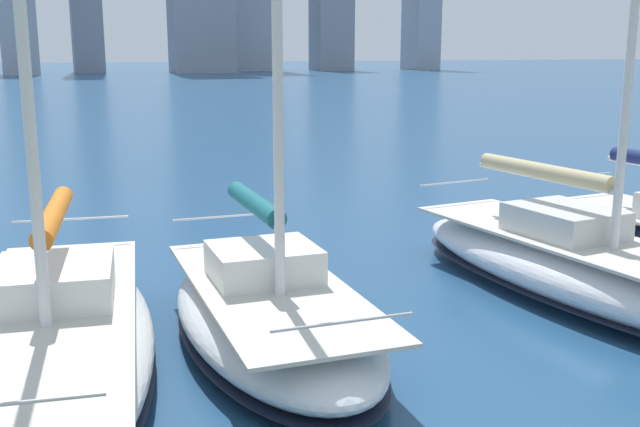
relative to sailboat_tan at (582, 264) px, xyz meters
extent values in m
cube|color=gray|center=(-54.37, -154.26, 13.95)|extent=(8.32, 8.16, 29.27)
cylinder|color=silver|center=(-2.81, -3.65, 1.01)|extent=(2.08, 0.26, 0.04)
ellipsoid|color=white|center=(0.00, 0.04, -0.13)|extent=(3.80, 9.43, 1.12)
ellipsoid|color=black|center=(0.00, 0.04, -0.44)|extent=(3.82, 9.48, 0.10)
cube|color=beige|center=(0.00, 0.04, 0.46)|extent=(3.18, 8.28, 0.06)
cube|color=silver|center=(0.06, -0.51, 0.76)|extent=(1.86, 2.20, 0.55)
cylinder|color=silver|center=(0.15, -1.19, 1.54)|extent=(0.59, 3.84, 0.12)
cylinder|color=#C6B284|center=(0.15, -1.19, 1.66)|extent=(0.75, 3.56, 0.32)
cylinder|color=silver|center=(0.50, -4.06, 0.98)|extent=(2.02, 0.29, 0.04)
ellipsoid|color=silver|center=(6.37, 0.26, -0.19)|extent=(2.89, 6.88, 0.99)
ellipsoid|color=black|center=(6.37, 0.26, -0.46)|extent=(2.90, 6.92, 0.10)
cube|color=beige|center=(6.37, 0.26, 0.34)|extent=(2.37, 6.06, 0.06)
cube|color=silver|center=(6.36, -0.15, 0.64)|extent=(1.71, 1.52, 0.55)
cylinder|color=silver|center=(6.37, 0.78, 4.56)|extent=(0.16, 0.16, 8.39)
cylinder|color=silver|center=(6.36, -0.66, 1.42)|extent=(0.14, 2.88, 0.12)
cylinder|color=#19606B|center=(6.36, -0.66, 1.54)|extent=(0.34, 2.65, 0.32)
cylinder|color=silver|center=(6.39, 3.42, 0.86)|extent=(1.85, 0.05, 0.04)
cylinder|color=silver|center=(6.35, -2.82, 0.86)|extent=(2.13, 0.05, 0.04)
ellipsoid|color=white|center=(9.71, 0.30, -0.19)|extent=(3.88, 9.06, 0.99)
ellipsoid|color=black|center=(9.71, 0.30, -0.46)|extent=(3.90, 9.11, 0.10)
cube|color=beige|center=(9.71, 0.30, 0.34)|extent=(3.24, 7.96, 0.06)
cube|color=silver|center=(9.65, -0.22, 0.64)|extent=(1.94, 2.12, 0.55)
cylinder|color=silver|center=(9.57, -0.88, 1.42)|extent=(0.55, 3.68, 0.12)
cylinder|color=orange|center=(9.57, -0.88, 1.54)|extent=(0.71, 3.41, 0.32)
cylinder|color=silver|center=(10.17, 4.32, 0.86)|extent=(1.87, 0.26, 0.04)
cylinder|color=silver|center=(9.25, -3.63, 0.86)|extent=(2.15, 0.29, 0.04)
camera|label=1|loc=(9.62, 11.35, 4.08)|focal=42.00mm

